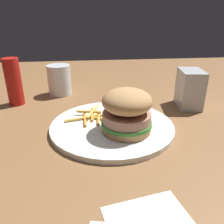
# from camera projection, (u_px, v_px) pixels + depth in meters

# --- Properties ---
(ground_plane) EXTENTS (1.60, 1.60, 0.00)m
(ground_plane) POSITION_uv_depth(u_px,v_px,m) (108.00, 123.00, 0.56)
(ground_plane) COLOR brown
(plate) EXTENTS (0.28, 0.28, 0.01)m
(plate) POSITION_uv_depth(u_px,v_px,m) (112.00, 126.00, 0.53)
(plate) COLOR white
(plate) RESTS_ON ground_plane
(sandwich) EXTENTS (0.11, 0.11, 0.09)m
(sandwich) POSITION_uv_depth(u_px,v_px,m) (127.00, 111.00, 0.48)
(sandwich) COLOR tan
(sandwich) RESTS_ON plate
(fries_pile) EXTENTS (0.10, 0.11, 0.01)m
(fries_pile) POSITION_uv_depth(u_px,v_px,m) (91.00, 116.00, 0.56)
(fries_pile) COLOR gold
(fries_pile) RESTS_ON plate
(drink_glass) EXTENTS (0.07, 0.07, 0.10)m
(drink_glass) POSITION_uv_depth(u_px,v_px,m) (60.00, 82.00, 0.74)
(drink_glass) COLOR silver
(drink_glass) RESTS_ON ground_plane
(napkin_dispenser) EXTENTS (0.07, 0.10, 0.10)m
(napkin_dispenser) POSITION_uv_depth(u_px,v_px,m) (190.00, 89.00, 0.64)
(napkin_dispenser) COLOR #B7BABF
(napkin_dispenser) RESTS_ON ground_plane
(ketchup_bottle) EXTENTS (0.04, 0.04, 0.13)m
(ketchup_bottle) POSITION_uv_depth(u_px,v_px,m) (14.00, 82.00, 0.65)
(ketchup_bottle) COLOR #B21914
(ketchup_bottle) RESTS_ON ground_plane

